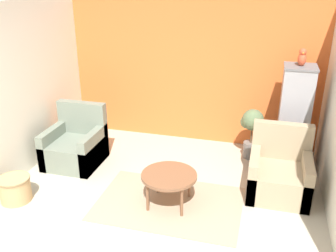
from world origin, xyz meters
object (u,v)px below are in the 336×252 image
object	(u,v)px
coffee_table	(169,177)
wicker_basket	(15,188)
birdcage	(294,119)
armchair_left	(76,146)
armchair_right	(279,174)
potted_plant	(252,127)
parrot	(302,58)

from	to	relation	value
coffee_table	wicker_basket	bearing A→B (deg)	-167.38
birdcage	wicker_basket	xyz separation A→B (m)	(-3.48, -2.00, -0.56)
armchair_left	wicker_basket	xyz separation A→B (m)	(-0.27, -1.16, -0.10)
armchair_right	potted_plant	distance (m)	1.08
potted_plant	coffee_table	bearing A→B (deg)	-119.53
armchair_left	armchair_right	world-z (taller)	same
armchair_right	coffee_table	bearing A→B (deg)	-154.03
parrot	armchair_left	bearing A→B (deg)	-165.34
birdcage	parrot	xyz separation A→B (m)	(0.00, 0.00, 0.93)
armchair_left	wicker_basket	size ratio (longest dim) A/B	2.18
armchair_left	armchair_right	distance (m)	3.05
parrot	potted_plant	xyz separation A→B (m)	(-0.60, 0.05, -1.14)
birdcage	wicker_basket	bearing A→B (deg)	-150.10
parrot	wicker_basket	bearing A→B (deg)	-150.07
parrot	armchair_right	bearing A→B (deg)	-100.01
armchair_right	parrot	size ratio (longest dim) A/B	3.55
coffee_table	wicker_basket	distance (m)	2.03
coffee_table	birdcage	bearing A→B (deg)	45.91
armchair_right	armchair_left	bearing A→B (deg)	178.79
potted_plant	wicker_basket	xyz separation A→B (m)	(-2.88, -2.06, -0.35)
parrot	coffee_table	bearing A→B (deg)	-134.05
coffee_table	birdcage	distance (m)	2.20
armchair_left	coffee_table	bearing A→B (deg)	-23.05
parrot	birdcage	bearing A→B (deg)	-90.00
armchair_right	wicker_basket	world-z (taller)	armchair_right
potted_plant	wicker_basket	world-z (taller)	potted_plant
armchair_left	potted_plant	distance (m)	2.77
birdcage	parrot	bearing A→B (deg)	90.00
armchair_right	birdcage	xyz separation A→B (m)	(0.16, 0.90, 0.46)
coffee_table	armchair_right	xyz separation A→B (m)	(1.35, 0.66, -0.12)
armchair_left	birdcage	distance (m)	3.35
coffee_table	wicker_basket	world-z (taller)	coffee_table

